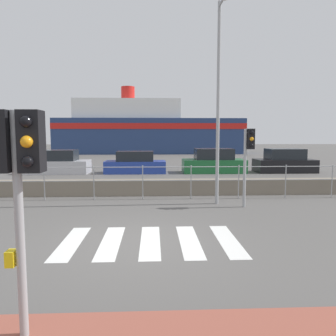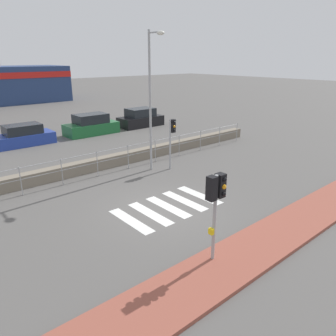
% 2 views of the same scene
% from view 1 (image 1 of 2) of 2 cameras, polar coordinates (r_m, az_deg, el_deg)
% --- Properties ---
extents(ground_plane, '(160.00, 160.00, 0.00)m').
position_cam_1_polar(ground_plane, '(7.73, -5.58, -12.67)').
color(ground_plane, '#565451').
extents(crosswalk, '(4.05, 2.40, 0.01)m').
position_cam_1_polar(crosswalk, '(7.72, -3.11, -12.65)').
color(crosswalk, silver).
rests_on(crosswalk, ground_plane).
extents(seawall, '(24.62, 0.55, 0.63)m').
position_cam_1_polar(seawall, '(13.41, -4.29, -3.38)').
color(seawall, slate).
rests_on(seawall, ground_plane).
extents(harbor_fence, '(22.20, 0.04, 1.30)m').
position_cam_1_polar(harbor_fence, '(12.47, -4.43, -1.61)').
color(harbor_fence, '#9EA0A3').
rests_on(harbor_fence, ground_plane).
extents(traffic_light_near, '(0.58, 0.41, 2.71)m').
position_cam_1_polar(traffic_light_near, '(3.97, -24.88, 0.53)').
color(traffic_light_near, '#9EA0A3').
rests_on(traffic_light_near, ground_plane).
extents(traffic_light_far, '(0.34, 0.32, 2.65)m').
position_cam_1_polar(traffic_light_far, '(11.29, 13.83, 3.10)').
color(traffic_light_far, '#9EA0A3').
rests_on(traffic_light_far, ground_plane).
extents(streetlamp, '(0.32, 1.13, 6.93)m').
position_cam_1_polar(streetlamp, '(11.60, 8.97, 14.52)').
color(streetlamp, '#9EA0A3').
rests_on(streetlamp, ground_plane).
extents(ferry_boat, '(24.63, 7.26, 8.90)m').
position_cam_1_polar(ferry_boat, '(44.94, -3.90, 6.48)').
color(ferry_boat, navy).
rests_on(ferry_boat, ground_plane).
extents(parked_car_silver, '(3.97, 1.82, 1.50)m').
position_cam_1_polar(parked_car_silver, '(22.07, -18.67, 0.77)').
color(parked_car_silver, '#BCBCC1').
rests_on(parked_car_silver, ground_plane).
extents(parked_car_blue, '(3.89, 1.70, 1.41)m').
position_cam_1_polar(parked_car_blue, '(21.24, -5.71, 0.76)').
color(parked_car_blue, '#233D9E').
rests_on(parked_car_blue, ground_plane).
extents(parked_car_green, '(4.03, 1.84, 1.57)m').
position_cam_1_polar(parked_car_green, '(21.57, 7.94, 0.99)').
color(parked_car_green, '#1E6633').
rests_on(parked_car_green, ground_plane).
extents(parked_car_black, '(3.82, 1.84, 1.55)m').
position_cam_1_polar(parked_car_black, '(22.90, 19.62, 0.96)').
color(parked_car_black, black).
rests_on(parked_car_black, ground_plane).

